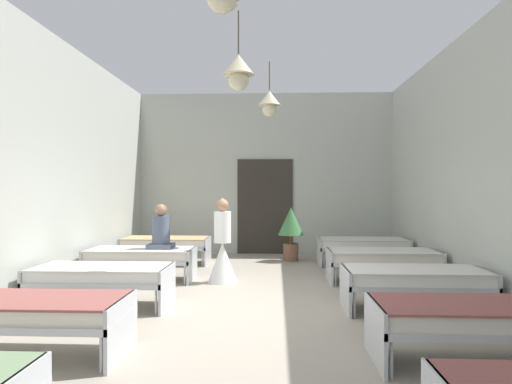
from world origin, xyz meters
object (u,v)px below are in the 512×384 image
(nurse_near_aisle, at_px, (223,252))
(bed_left_row_4, at_px, (166,244))
(bed_right_row_4, at_px, (362,245))
(patient_seated_primary, at_px, (161,232))
(bed_left_row_3, at_px, (141,256))
(bed_left_row_1, at_px, (29,312))
(bed_left_row_2, at_px, (101,276))
(bed_right_row_2, at_px, (415,279))
(potted_plant, at_px, (291,227))
(bed_right_row_3, at_px, (383,258))
(bed_right_row_1, at_px, (475,318))

(nurse_near_aisle, bearing_deg, bed_left_row_4, -97.21)
(bed_right_row_4, xyz_separation_m, patient_seated_primary, (-3.95, -1.73, 0.43))
(nurse_near_aisle, bearing_deg, bed_left_row_3, -48.84)
(bed_left_row_1, bearing_deg, bed_left_row_3, 90.00)
(bed_left_row_2, height_order, bed_right_row_4, same)
(bed_left_row_2, height_order, bed_left_row_4, same)
(bed_right_row_2, height_order, bed_left_row_3, same)
(bed_left_row_3, bearing_deg, bed_right_row_4, 22.64)
(bed_right_row_2, xyz_separation_m, bed_left_row_3, (-4.30, 1.80, 0.00))
(bed_left_row_3, bearing_deg, bed_left_row_2, -90.00)
(bed_right_row_2, distance_m, potted_plant, 4.36)
(bed_left_row_1, distance_m, bed_right_row_4, 6.89)
(bed_left_row_4, height_order, patient_seated_primary, patient_seated_primary)
(bed_left_row_2, height_order, bed_left_row_3, same)
(bed_right_row_2, relative_size, potted_plant, 1.55)
(bed_right_row_3, height_order, bed_right_row_4, same)
(nurse_near_aisle, bearing_deg, bed_right_row_2, 103.14)
(bed_left_row_2, xyz_separation_m, bed_left_row_4, (0.00, 3.59, 0.00))
(bed_right_row_1, xyz_separation_m, bed_right_row_4, (0.00, 5.39, 0.00))
(nurse_near_aisle, bearing_deg, patient_seated_primary, -53.06)
(bed_left_row_3, relative_size, patient_seated_primary, 2.38)
(potted_plant, bearing_deg, bed_right_row_3, -55.98)
(bed_right_row_4, xyz_separation_m, nurse_near_aisle, (-2.82, -1.88, 0.09))
(bed_left_row_2, distance_m, bed_right_row_4, 5.61)
(bed_right_row_2, bearing_deg, bed_left_row_1, -157.36)
(bed_right_row_1, xyz_separation_m, bed_right_row_2, (0.00, 1.80, 0.00))
(bed_left_row_1, xyz_separation_m, bed_right_row_3, (4.30, 3.59, 0.00))
(bed_right_row_1, bearing_deg, potted_plant, 104.65)
(bed_left_row_1, bearing_deg, bed_right_row_4, 51.36)
(bed_right_row_1, relative_size, bed_right_row_4, 1.00)
(bed_left_row_2, relative_size, bed_right_row_3, 1.00)
(bed_right_row_4, bearing_deg, bed_right_row_1, -90.00)
(bed_right_row_2, height_order, nurse_near_aisle, nurse_near_aisle)
(bed_right_row_1, bearing_deg, bed_left_row_2, 157.36)
(bed_left_row_4, relative_size, bed_right_row_4, 1.00)
(bed_right_row_3, bearing_deg, bed_right_row_1, -90.00)
(bed_right_row_4, height_order, patient_seated_primary, patient_seated_primary)
(bed_right_row_1, xyz_separation_m, bed_left_row_3, (-4.30, 3.59, 0.00))
(bed_right_row_1, distance_m, patient_seated_primary, 5.40)
(bed_left_row_3, bearing_deg, bed_left_row_4, 90.00)
(bed_left_row_2, bearing_deg, patient_seated_primary, 79.34)
(bed_left_row_2, bearing_deg, bed_left_row_3, 90.00)
(bed_right_row_1, height_order, bed_left_row_2, same)
(bed_right_row_4, xyz_separation_m, potted_plant, (-1.53, 0.47, 0.34))
(bed_left_row_1, distance_m, bed_left_row_3, 3.59)
(bed_left_row_1, xyz_separation_m, nurse_near_aisle, (1.49, 3.51, 0.09))
(bed_left_row_4, relative_size, patient_seated_primary, 2.38)
(bed_left_row_4, distance_m, bed_right_row_4, 4.30)
(bed_left_row_1, height_order, bed_left_row_2, same)
(bed_left_row_3, distance_m, bed_right_row_3, 4.30)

